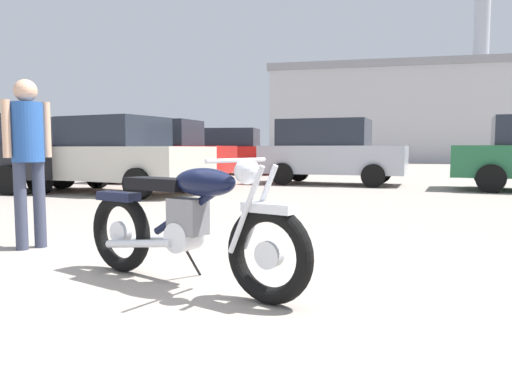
{
  "coord_description": "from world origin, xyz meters",
  "views": [
    {
      "loc": [
        1.48,
        -3.12,
        1.0
      ],
      "look_at": [
        0.26,
        1.35,
        0.58
      ],
      "focal_mm": 34.53,
      "sensor_mm": 36.0,
      "label": 1
    }
  ],
  "objects_px": {
    "vintage_motorcycle": "(188,224)",
    "pale_sedan_back": "(330,151)",
    "bystander": "(28,146)",
    "silver_sedan_mid": "(115,155)",
    "dark_sedan_left": "(161,151)",
    "white_estate_far": "(217,150)"
  },
  "relations": [
    {
      "from": "vintage_motorcycle",
      "to": "bystander",
      "type": "height_order",
      "value": "bystander"
    },
    {
      "from": "bystander",
      "to": "pale_sedan_back",
      "type": "xyz_separation_m",
      "value": [
        1.81,
        9.61,
        -0.1
      ]
    },
    {
      "from": "dark_sedan_left",
      "to": "white_estate_far",
      "type": "relative_size",
      "value": 0.81
    },
    {
      "from": "pale_sedan_back",
      "to": "white_estate_far",
      "type": "distance_m",
      "value": 6.42
    },
    {
      "from": "dark_sedan_left",
      "to": "pale_sedan_back",
      "type": "relative_size",
      "value": 0.98
    },
    {
      "from": "vintage_motorcycle",
      "to": "dark_sedan_left",
      "type": "bearing_deg",
      "value": 137.36
    },
    {
      "from": "dark_sedan_left",
      "to": "white_estate_far",
      "type": "xyz_separation_m",
      "value": [
        -0.11,
        5.01,
        0.02
      ]
    },
    {
      "from": "dark_sedan_left",
      "to": "pale_sedan_back",
      "type": "bearing_deg",
      "value": 11.51
    },
    {
      "from": "vintage_motorcycle",
      "to": "white_estate_far",
      "type": "xyz_separation_m",
      "value": [
        -5.06,
        14.66,
        0.49
      ]
    },
    {
      "from": "dark_sedan_left",
      "to": "white_estate_far",
      "type": "distance_m",
      "value": 5.01
    },
    {
      "from": "vintage_motorcycle",
      "to": "pale_sedan_back",
      "type": "bearing_deg",
      "value": 111.41
    },
    {
      "from": "vintage_motorcycle",
      "to": "silver_sedan_mid",
      "type": "height_order",
      "value": "silver_sedan_mid"
    },
    {
      "from": "bystander",
      "to": "dark_sedan_left",
      "type": "bearing_deg",
      "value": -42.16
    },
    {
      "from": "bystander",
      "to": "pale_sedan_back",
      "type": "bearing_deg",
      "value": -71.16
    },
    {
      "from": "vintage_motorcycle",
      "to": "pale_sedan_back",
      "type": "relative_size",
      "value": 0.49
    },
    {
      "from": "bystander",
      "to": "silver_sedan_mid",
      "type": "distance_m",
      "value": 6.09
    },
    {
      "from": "pale_sedan_back",
      "to": "silver_sedan_mid",
      "type": "bearing_deg",
      "value": -131.33
    },
    {
      "from": "bystander",
      "to": "silver_sedan_mid",
      "type": "relative_size",
      "value": 0.37
    },
    {
      "from": "vintage_motorcycle",
      "to": "white_estate_far",
      "type": "distance_m",
      "value": 15.52
    },
    {
      "from": "bystander",
      "to": "dark_sedan_left",
      "type": "distance_m",
      "value": 9.29
    },
    {
      "from": "white_estate_far",
      "to": "silver_sedan_mid",
      "type": "bearing_deg",
      "value": -91.91
    },
    {
      "from": "vintage_motorcycle",
      "to": "silver_sedan_mid",
      "type": "relative_size",
      "value": 0.45
    }
  ]
}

